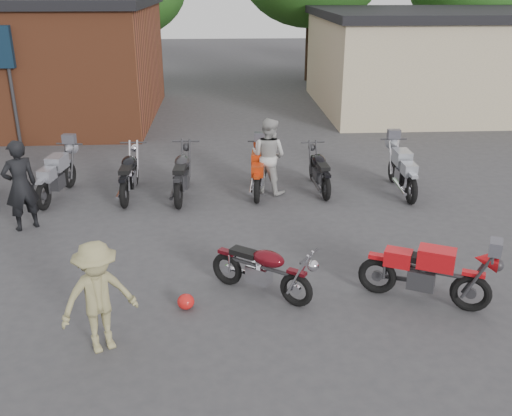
{
  "coord_description": "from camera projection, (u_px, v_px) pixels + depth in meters",
  "views": [
    {
      "loc": [
        -0.46,
        -7.58,
        4.79
      ],
      "look_at": [
        0.13,
        2.13,
        0.9
      ],
      "focal_mm": 40.0,
      "sensor_mm": 36.0,
      "label": 1
    }
  ],
  "objects": [
    {
      "name": "person_tan",
      "position": [
        98.0,
        297.0,
        7.69
      ],
      "size": [
        1.21,
        1.03,
        1.63
      ],
      "primitive_type": "imported",
      "rotation": [
        0.0,
        0.0,
        0.49
      ],
      "color": "#8D8657",
      "rests_on": "ground"
    },
    {
      "name": "person_light",
      "position": [
        268.0,
        156.0,
        13.55
      ],
      "size": [
        1.12,
        1.06,
        1.82
      ],
      "primitive_type": "imported",
      "rotation": [
        0.0,
        0.0,
        2.57
      ],
      "color": "#ACABA7",
      "rests_on": "ground"
    },
    {
      "name": "person_dark",
      "position": [
        20.0,
        186.0,
        11.5
      ],
      "size": [
        0.82,
        0.77,
        1.88
      ],
      "primitive_type": "imported",
      "rotation": [
        0.0,
        0.0,
        3.78
      ],
      "color": "black",
      "rests_on": "ground"
    },
    {
      "name": "row_bike_4",
      "position": [
        259.0,
        169.0,
        13.69
      ],
      "size": [
        0.87,
        2.04,
        1.15
      ],
      "primitive_type": null,
      "rotation": [
        0.0,
        0.0,
        1.46
      ],
      "color": "red",
      "rests_on": "ground"
    },
    {
      "name": "stucco_building",
      "position": [
        447.0,
        63.0,
        22.55
      ],
      "size": [
        10.0,
        8.0,
        3.5
      ],
      "primitive_type": "cube",
      "color": "tan",
      "rests_on": "ground"
    },
    {
      "name": "row_bike_2",
      "position": [
        129.0,
        172.0,
        13.43
      ],
      "size": [
        0.71,
        2.06,
        1.19
      ],
      "primitive_type": null,
      "rotation": [
        0.0,
        0.0,
        1.56
      ],
      "color": "black",
      "rests_on": "ground"
    },
    {
      "name": "vintage_motorcycle",
      "position": [
        263.0,
        267.0,
        9.13
      ],
      "size": [
        1.82,
        1.53,
        1.05
      ],
      "primitive_type": null,
      "rotation": [
        0.0,
        0.0,
        -0.61
      ],
      "color": "#500A11",
      "rests_on": "ground"
    },
    {
      "name": "helmet",
      "position": [
        186.0,
        302.0,
        8.9
      ],
      "size": [
        0.28,
        0.28,
        0.25
      ],
      "primitive_type": "ellipsoid",
      "rotation": [
        0.0,
        0.0,
        0.04
      ],
      "color": "red",
      "rests_on": "ground"
    },
    {
      "name": "tree_3",
      "position": [
        469.0,
        2.0,
        28.47
      ],
      "size": [
        6.08,
        6.08,
        7.6
      ],
      "primitive_type": null,
      "color": "#1A4512",
      "rests_on": "ground"
    },
    {
      "name": "row_bike_6",
      "position": [
        403.0,
        168.0,
        13.65
      ],
      "size": [
        0.72,
        2.1,
        1.21
      ],
      "primitive_type": null,
      "rotation": [
        0.0,
        0.0,
        1.56
      ],
      "color": "#969AA4",
      "rests_on": "ground"
    },
    {
      "name": "sportbike",
      "position": [
        427.0,
        270.0,
        8.91
      ],
      "size": [
        2.08,
        1.47,
        1.15
      ],
      "primitive_type": null,
      "rotation": [
        0.0,
        0.0,
        -0.46
      ],
      "color": "red",
      "rests_on": "ground"
    },
    {
      "name": "row_bike_3",
      "position": [
        182.0,
        171.0,
        13.39
      ],
      "size": [
        0.82,
        2.16,
        1.23
      ],
      "primitive_type": null,
      "rotation": [
        0.0,
        0.0,
        1.51
      ],
      "color": "#252527",
      "rests_on": "ground"
    },
    {
      "name": "tree_1",
      "position": [
        126.0,
        5.0,
        27.56
      ],
      "size": [
        5.92,
        5.92,
        7.4
      ],
      "primitive_type": null,
      "color": "#1A4512",
      "rests_on": "ground"
    },
    {
      "name": "ground",
      "position": [
        256.0,
        313.0,
        8.83
      ],
      "size": [
        90.0,
        90.0,
        0.0
      ],
      "primitive_type": "plane",
      "color": "#37373A"
    },
    {
      "name": "row_bike_1",
      "position": [
        56.0,
        173.0,
        13.31
      ],
      "size": [
        0.97,
        2.13,
        1.19
      ],
      "primitive_type": null,
      "rotation": [
        0.0,
        0.0,
        1.43
      ],
      "color": "gray",
      "rests_on": "ground"
    },
    {
      "name": "row_bike_5",
      "position": [
        320.0,
        168.0,
        13.82
      ],
      "size": [
        0.74,
        1.93,
        1.1
      ],
      "primitive_type": null,
      "rotation": [
        0.0,
        0.0,
        1.63
      ],
      "color": "black",
      "rests_on": "ground"
    }
  ]
}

